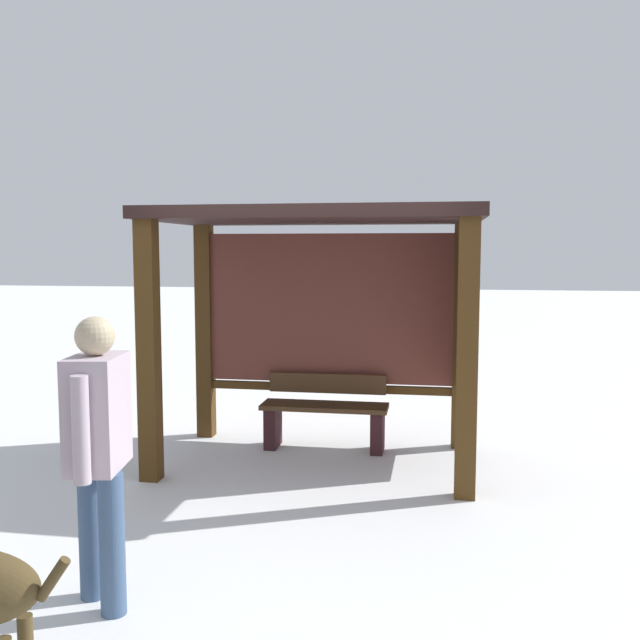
{
  "coord_description": "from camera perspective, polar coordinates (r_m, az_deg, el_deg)",
  "views": [
    {
      "loc": [
        1.1,
        -6.37,
        1.99
      ],
      "look_at": [
        0.1,
        -0.45,
        1.4
      ],
      "focal_mm": 39.39,
      "sensor_mm": 36.0,
      "label": 1
    }
  ],
  "objects": [
    {
      "name": "ground_plane",
      "position": [
        6.76,
        -0.23,
        -11.46
      ],
      "size": [
        60.0,
        60.0,
        0.0
      ],
      "primitive_type": "plane",
      "color": "silver"
    },
    {
      "name": "bus_shelter",
      "position": [
        6.66,
        0.99,
        3.63
      ],
      "size": [
        2.95,
        1.76,
        2.36
      ],
      "color": "#462D12",
      "rests_on": "ground"
    },
    {
      "name": "bench_left_inside",
      "position": [
        7.11,
        0.41,
        -7.66
      ],
      "size": [
        1.27,
        0.38,
        0.74
      ],
      "color": "#48301B",
      "rests_on": "ground"
    },
    {
      "name": "person_walking",
      "position": [
        4.1,
        -17.58,
        -9.25
      ],
      "size": [
        0.36,
        0.62,
        1.64
      ],
      "color": "#BBA7B6",
      "rests_on": "ground"
    }
  ]
}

